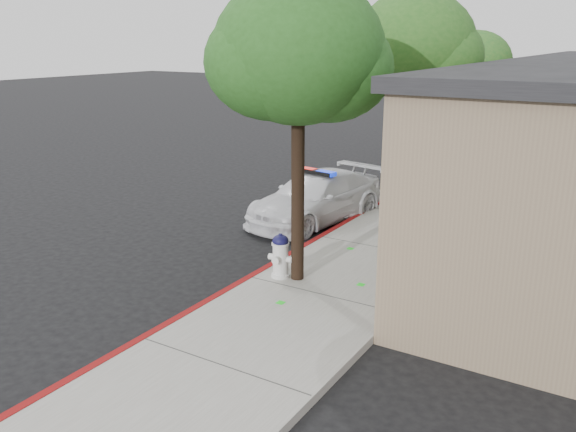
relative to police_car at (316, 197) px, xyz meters
The scene contains 8 objects.
ground 4.65m from the police_car, 78.73° to the right, with size 120.00×120.00×0.00m, color black.
sidewalk 2.98m from the police_car, 31.21° to the right, with size 3.20×60.00×0.15m, color gray.
red_curb 1.88m from the police_car, 57.64° to the right, with size 0.14×60.00×0.16m, color maroon.
police_car is the anchor object (origin of this frame).
fire_hydrant 4.45m from the police_car, 70.36° to the right, with size 0.52×0.45×0.91m.
street_tree_near 5.84m from the police_car, 65.83° to the right, with size 3.19×3.12×5.71m.
street_tree_mid 4.50m from the police_car, 22.59° to the left, with size 3.28×3.01×5.74m.
street_tree_far 9.58m from the police_car, 79.56° to the left, with size 2.65×2.65×4.90m.
Camera 1 is at (6.56, -9.15, 4.76)m, focal length 37.37 mm.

